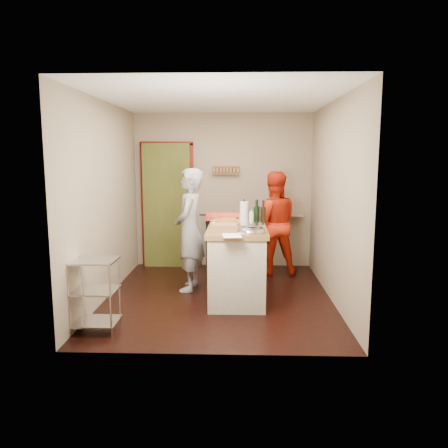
% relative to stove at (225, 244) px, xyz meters
% --- Properties ---
extents(floor, '(3.50, 3.50, 0.00)m').
position_rel_stove_xyz_m(floor, '(-0.05, -1.42, -0.45)').
color(floor, black).
rests_on(floor, ground).
extents(back_wall, '(3.00, 0.44, 2.60)m').
position_rel_stove_xyz_m(back_wall, '(-0.69, 0.36, 0.68)').
color(back_wall, gray).
rests_on(back_wall, ground).
extents(left_wall, '(0.04, 3.50, 2.60)m').
position_rel_stove_xyz_m(left_wall, '(-1.55, -1.42, 0.85)').
color(left_wall, gray).
rests_on(left_wall, ground).
extents(right_wall, '(0.04, 3.50, 2.60)m').
position_rel_stove_xyz_m(right_wall, '(1.45, -1.42, 0.85)').
color(right_wall, gray).
rests_on(right_wall, ground).
extents(ceiling, '(3.00, 3.50, 0.02)m').
position_rel_stove_xyz_m(ceiling, '(-0.05, -1.42, 2.16)').
color(ceiling, white).
rests_on(ceiling, back_wall).
extents(stove, '(0.60, 0.63, 1.00)m').
position_rel_stove_xyz_m(stove, '(0.00, 0.00, 0.00)').
color(stove, black).
rests_on(stove, ground).
extents(wire_shelving, '(0.48, 0.40, 0.80)m').
position_rel_stove_xyz_m(wire_shelving, '(-1.33, -2.62, -0.01)').
color(wire_shelving, silver).
rests_on(wire_shelving, ground).
extents(island, '(0.78, 1.45, 1.28)m').
position_rel_stove_xyz_m(island, '(0.20, -1.49, 0.06)').
color(island, beige).
rests_on(island, ground).
extents(person_stripe, '(0.45, 0.65, 1.72)m').
position_rel_stove_xyz_m(person_stripe, '(-0.47, -1.10, 0.41)').
color(person_stripe, '#A7A7AC').
rests_on(person_stripe, ground).
extents(person_red, '(0.85, 0.68, 1.65)m').
position_rel_stove_xyz_m(person_red, '(0.77, -0.22, 0.38)').
color(person_red, red).
rests_on(person_red, ground).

